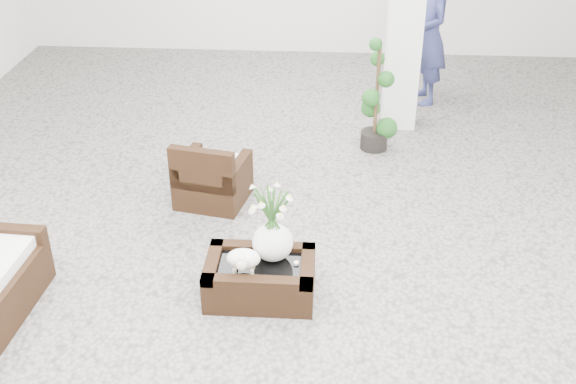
{
  "coord_description": "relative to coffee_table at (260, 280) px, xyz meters",
  "views": [
    {
      "loc": [
        0.36,
        -5.49,
        3.75
      ],
      "look_at": [
        0.0,
        -0.1,
        0.62
      ],
      "focal_mm": 44.07,
      "sensor_mm": 36.0,
      "label": 1
    }
  ],
  "objects": [
    {
      "name": "planter_narcissus",
      "position": [
        0.1,
        0.1,
        0.56
      ],
      "size": [
        0.44,
        0.44,
        0.8
      ],
      "primitive_type": null,
      "color": "white",
      "rests_on": "coffee_table"
    },
    {
      "name": "armchair",
      "position": [
        -0.64,
        1.53,
        0.2
      ],
      "size": [
        0.78,
        0.76,
        0.71
      ],
      "primitive_type": "cube",
      "rotation": [
        0.0,
        0.0,
        2.94
      ],
      "color": "black",
      "rests_on": "ground"
    },
    {
      "name": "sheep_figurine",
      "position": [
        -0.12,
        -0.1,
        0.26
      ],
      "size": [
        0.28,
        0.23,
        0.21
      ],
      "primitive_type": "ellipsoid",
      "color": "white",
      "rests_on": "coffee_table"
    },
    {
      "name": "tealight",
      "position": [
        0.3,
        0.02,
        0.17
      ],
      "size": [
        0.04,
        0.04,
        0.03
      ],
      "primitive_type": "cylinder",
      "color": "white",
      "rests_on": "coffee_table"
    },
    {
      "name": "topiary",
      "position": [
        1.06,
        2.85,
        0.51
      ],
      "size": [
        0.35,
        0.35,
        1.33
      ],
      "primitive_type": null,
      "color": "#194817",
      "rests_on": "ground"
    },
    {
      "name": "coffee_table",
      "position": [
        0.0,
        0.0,
        0.0
      ],
      "size": [
        0.9,
        0.6,
        0.31
      ],
      "primitive_type": "cube",
      "color": "black",
      "rests_on": "ground"
    },
    {
      "name": "ground",
      "position": [
        0.19,
        0.78,
        -0.16
      ],
      "size": [
        11.0,
        11.0,
        0.0
      ],
      "primitive_type": "plane",
      "color": "gray",
      "rests_on": "ground"
    },
    {
      "name": "shopper",
      "position": [
        1.81,
        4.36,
        0.75
      ],
      "size": [
        0.57,
        0.74,
        1.82
      ],
      "primitive_type": "imported",
      "rotation": [
        0.0,
        0.0,
        -1.36
      ],
      "color": "navy",
      "rests_on": "ground"
    }
  ]
}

